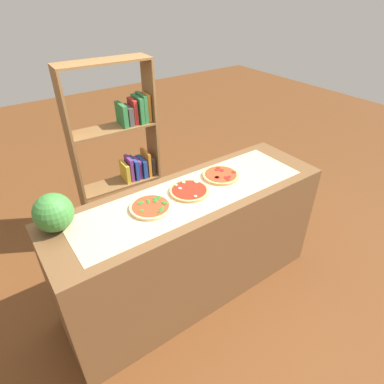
% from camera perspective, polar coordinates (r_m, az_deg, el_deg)
% --- Properties ---
extents(ground_plane, '(12.00, 12.00, 0.00)m').
position_cam_1_polar(ground_plane, '(2.92, 0.00, -16.08)').
color(ground_plane, brown).
extents(counter, '(2.07, 0.64, 0.95)m').
position_cam_1_polar(counter, '(2.57, 0.00, -9.23)').
color(counter, brown).
rests_on(counter, ground_plane).
extents(parchment_paper, '(1.73, 0.49, 0.00)m').
position_cam_1_polar(parchment_paper, '(2.27, 0.00, -0.40)').
color(parchment_paper, tan).
rests_on(parchment_paper, counter).
extents(pizza_spinach_0, '(0.28, 0.28, 0.03)m').
position_cam_1_polar(pizza_spinach_0, '(2.15, -7.26, -2.62)').
color(pizza_spinach_0, '#E5C17F').
rests_on(pizza_spinach_0, parchment_paper).
extents(pizza_mushroom_1, '(0.28, 0.28, 0.03)m').
position_cam_1_polar(pizza_mushroom_1, '(2.29, -0.48, 0.23)').
color(pizza_mushroom_1, tan).
rests_on(pizza_mushroom_1, parchment_paper).
extents(pizza_pepperoni_2, '(0.28, 0.28, 0.03)m').
position_cam_1_polar(pizza_pepperoni_2, '(2.48, 5.10, 2.97)').
color(pizza_pepperoni_2, tan).
rests_on(pizza_pepperoni_2, parchment_paper).
extents(watermelon, '(0.24, 0.24, 0.24)m').
position_cam_1_polar(watermelon, '(2.08, -23.24, -3.36)').
color(watermelon, '#387A33').
rests_on(watermelon, counter).
extents(bookshelf, '(0.78, 0.27, 1.69)m').
position_cam_1_polar(bookshelf, '(3.12, -11.45, 6.01)').
color(bookshelf, brown).
rests_on(bookshelf, ground_plane).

